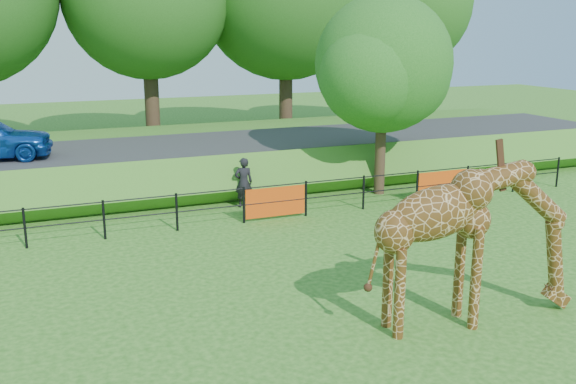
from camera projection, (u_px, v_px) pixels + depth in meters
name	position (u px, v px, depth m)	size (l,w,h in m)	color
ground	(281.00, 360.00, 11.10)	(90.00, 90.00, 0.00)	#265F17
giraffe	(476.00, 244.00, 12.23)	(4.47, 0.82, 3.19)	#543111
perimeter_fence	(177.00, 212.00, 18.15)	(28.07, 0.10, 1.10)	black
embankment	(134.00, 160.00, 24.85)	(40.00, 9.00, 1.30)	#265F17
road	(139.00, 149.00, 23.33)	(40.00, 5.00, 0.12)	#2F2F32
visitor	(244.00, 182.00, 20.56)	(0.59, 0.39, 1.62)	black
tree_east	(385.00, 69.00, 21.48)	(5.40, 4.71, 6.76)	#332317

